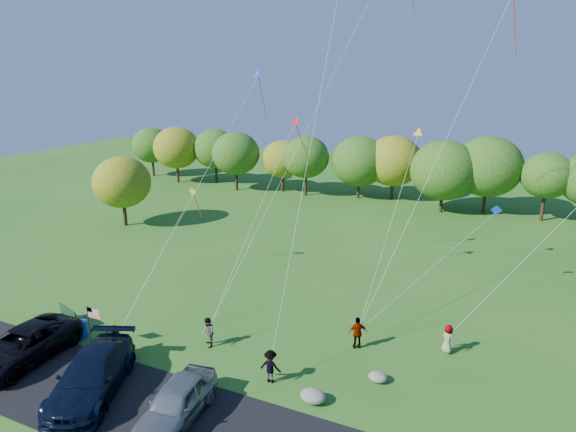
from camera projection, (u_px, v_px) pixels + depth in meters
name	position (u px, v px, depth m)	size (l,w,h in m)	color
ground	(209.00, 372.00, 26.62)	(140.00, 140.00, 0.00)	#295F1B
asphalt_lane	(160.00, 417.00, 23.15)	(44.00, 6.00, 0.06)	black
treeline	(411.00, 168.00, 56.00)	(76.74, 27.61, 8.42)	#3A2815
minivan_dark	(23.00, 345.00, 27.34)	(2.93, 6.36, 1.77)	black
minivan_navy	(91.00, 376.00, 24.50)	(2.70, 6.64, 1.93)	black
minivan_silver	(176.00, 402.00, 22.73)	(2.05, 5.09, 1.73)	gray
flyer_a	(116.00, 340.00, 27.95)	(0.64, 0.42, 1.76)	#4C4C59
flyer_b	(208.00, 333.00, 28.80)	(0.85, 0.66, 1.74)	#4C4C59
flyer_c	(271.00, 366.00, 25.55)	(1.12, 0.64, 1.73)	#4C4C59
flyer_d	(358.00, 333.00, 28.64)	(1.09, 0.46, 1.86)	#4C4C59
flyer_e	(448.00, 339.00, 28.20)	(0.81, 0.53, 1.66)	#4C4C59
park_bench	(70.00, 315.00, 31.47)	(1.98, 0.90, 1.12)	#13351C
trash_barrel	(82.00, 329.00, 29.95)	(0.67, 0.67, 1.00)	#0D31C4
flag_assembly	(92.00, 317.00, 28.49)	(0.91, 0.59, 2.45)	black
boulder_near	(313.00, 396.00, 24.13)	(1.26, 0.99, 0.63)	gray
boulder_far	(378.00, 377.00, 25.73)	(0.96, 0.80, 0.50)	gray
kites_aloft	(378.00, 20.00, 33.13)	(27.55, 7.84, 20.37)	red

